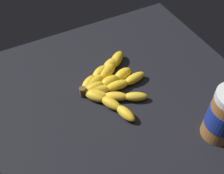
% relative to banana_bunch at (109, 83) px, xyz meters
% --- Properties ---
extents(ground_plane, '(0.94, 0.76, 0.03)m').
position_rel_banana_bunch_xyz_m(ground_plane, '(-0.06, -0.05, -0.03)').
color(ground_plane, black).
extents(banana_bunch, '(0.22, 0.28, 0.04)m').
position_rel_banana_bunch_xyz_m(banana_bunch, '(0.00, 0.00, 0.00)').
color(banana_bunch, yellow).
rests_on(banana_bunch, ground_plane).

